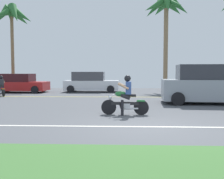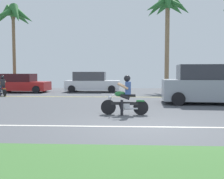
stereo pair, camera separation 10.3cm
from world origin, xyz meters
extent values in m
cube|color=#4C4F54|center=(0.00, 3.00, -0.02)|extent=(56.00, 30.00, 0.04)
cube|color=silver|center=(0.00, -0.08, 0.00)|extent=(50.40, 0.12, 0.01)
cube|color=yellow|center=(0.00, 8.92, 0.00)|extent=(50.40, 0.12, 0.01)
cylinder|color=black|center=(-1.36, 2.06, 0.28)|extent=(0.56, 0.11, 0.56)
cylinder|color=black|center=(-0.15, 2.02, 0.28)|extent=(0.56, 0.11, 0.56)
cylinder|color=#B7BAC1|center=(-1.26, 2.06, 0.51)|extent=(0.25, 0.06, 0.49)
cube|color=black|center=(-0.75, 2.04, 0.43)|extent=(1.02, 0.13, 0.11)
cube|color=#B7BAC1|center=(-0.71, 2.04, 0.32)|extent=(0.30, 0.20, 0.22)
ellipsoid|color=#236B33|center=(-0.92, 2.05, 0.78)|extent=(0.41, 0.22, 0.20)
cube|color=black|center=(-0.57, 2.03, 0.72)|extent=(0.45, 0.22, 0.09)
cube|color=#236B33|center=(-0.17, 2.02, 0.53)|extent=(0.30, 0.16, 0.06)
cylinder|color=#B7BAC1|center=(-1.19, 2.06, 0.74)|extent=(0.06, 0.58, 0.03)
sphere|color=#B7BAC1|center=(-1.30, 2.06, 0.63)|extent=(0.13, 0.13, 0.13)
cylinder|color=#B7BAC1|center=(-0.50, 1.92, 0.25)|extent=(0.47, 0.08, 0.06)
cube|color=#334C8C|center=(-0.62, 2.04, 1.00)|extent=(0.22, 0.31, 0.46)
sphere|color=black|center=(-0.66, 2.04, 1.36)|extent=(0.24, 0.24, 0.24)
cylinder|color=black|center=(-0.73, 2.13, 0.68)|extent=(0.38, 0.14, 0.23)
cylinder|color=black|center=(-0.74, 1.95, 0.68)|extent=(0.38, 0.14, 0.23)
cylinder|color=black|center=(-0.85, 1.91, 0.28)|extent=(0.11, 0.11, 0.57)
cylinder|color=black|center=(-0.88, 2.16, 0.25)|extent=(0.19, 0.11, 0.31)
cylinder|color=tan|center=(-0.80, 2.23, 1.07)|extent=(0.42, 0.10, 0.26)
cylinder|color=tan|center=(-0.82, 1.86, 1.07)|extent=(0.42, 0.10, 0.26)
cube|color=#8C939E|center=(3.55, 5.67, 0.69)|extent=(4.85, 2.36, 1.03)
cube|color=#2D2F36|center=(3.64, 5.67, 1.58)|extent=(3.52, 1.98, 0.75)
cylinder|color=black|center=(1.93, 6.80, 0.32)|extent=(0.66, 0.27, 0.64)
cylinder|color=black|center=(1.78, 4.80, 0.32)|extent=(0.66, 0.27, 0.64)
cube|color=#AD1E1E|center=(-8.82, 12.43, 0.49)|extent=(4.26, 1.99, 0.67)
cube|color=#351116|center=(-9.07, 12.44, 1.14)|extent=(2.49, 1.66, 0.62)
cylinder|color=black|center=(-7.35, 11.46, 0.28)|extent=(0.57, 0.20, 0.56)
cylinder|color=black|center=(-10.28, 13.40, 0.28)|extent=(0.57, 0.20, 0.56)
cylinder|color=black|center=(-7.27, 13.27, 0.28)|extent=(0.57, 0.20, 0.56)
cube|color=silver|center=(-3.30, 13.13, 0.53)|extent=(4.31, 1.79, 0.75)
cube|color=#414147|center=(-3.55, 13.13, 1.25)|extent=(2.50, 1.52, 0.69)
cylinder|color=black|center=(-4.85, 12.29, 0.28)|extent=(0.56, 0.19, 0.56)
cylinder|color=black|center=(-1.76, 12.25, 0.28)|extent=(0.56, 0.19, 0.56)
cylinder|color=black|center=(-4.83, 14.02, 0.28)|extent=(0.56, 0.19, 0.56)
cylinder|color=black|center=(-1.74, 13.98, 0.28)|extent=(0.56, 0.19, 0.56)
cylinder|color=brown|center=(-10.31, 14.60, 3.30)|extent=(0.27, 0.27, 6.60)
sphere|color=#28662D|center=(-10.31, 14.60, 6.60)|extent=(0.70, 0.70, 0.70)
cone|color=#28662D|center=(-9.40, 14.49, 6.37)|extent=(2.18, 0.99, 1.72)
cone|color=#28662D|center=(-9.92, 15.43, 6.37)|extent=(1.58, 2.25, 1.55)
cone|color=#28662D|center=(-10.68, 15.44, 6.37)|extent=(1.54, 2.27, 1.52)
cone|color=#28662D|center=(-11.22, 14.66, 6.37)|extent=(1.99, 0.86, 1.96)
cone|color=#28662D|center=(-10.67, 13.76, 6.37)|extent=(1.52, 2.27, 1.51)
cone|color=#28662D|center=(-9.74, 13.88, 6.37)|extent=(1.79, 1.99, 1.96)
cylinder|color=#846B4C|center=(2.94, 15.75, 3.78)|extent=(0.38, 0.38, 7.56)
sphere|color=#28662D|center=(2.94, 15.75, 7.56)|extent=(0.99, 0.99, 0.99)
cone|color=#28662D|center=(3.92, 15.60, 7.32)|extent=(2.28, 1.11, 2.04)
cone|color=#28662D|center=(3.70, 16.39, 7.32)|extent=(2.29, 2.12, 1.60)
cone|color=#28662D|center=(2.58, 16.67, 7.32)|extent=(1.59, 2.47, 1.50)
cone|color=#28662D|center=(2.05, 16.19, 7.32)|extent=(2.30, 1.68, 2.05)
cone|color=#28662D|center=(1.99, 15.46, 7.32)|extent=(2.46, 1.44, 1.70)
cone|color=#28662D|center=(2.89, 14.76, 7.32)|extent=(0.91, 2.14, 2.14)
cone|color=#28662D|center=(3.40, 14.87, 7.32)|extent=(1.79, 2.44, 1.50)
cylinder|color=black|center=(-9.30, 9.86, 0.26)|extent=(0.39, 0.44, 0.51)
cylinder|color=black|center=(-8.59, 9.01, 0.26)|extent=(0.39, 0.44, 0.51)
cylinder|color=#B7BAC1|center=(-9.25, 9.79, 0.47)|extent=(0.18, 0.20, 0.44)
cube|color=black|center=(-8.95, 9.44, 0.39)|extent=(0.66, 0.77, 0.10)
cube|color=#B7BAC1|center=(-8.92, 9.40, 0.29)|extent=(0.30, 0.32, 0.20)
ellipsoid|color=#B76614|center=(-9.04, 9.55, 0.71)|extent=(0.37, 0.20, 0.19)
cube|color=black|center=(-8.84, 9.30, 0.66)|extent=(0.40, 0.43, 0.08)
cube|color=#B76614|center=(-8.60, 9.02, 0.48)|extent=(0.28, 0.30, 0.05)
cylinder|color=#B7BAC1|center=(-9.20, 9.74, 0.68)|extent=(0.42, 0.36, 0.03)
sphere|color=#B7BAC1|center=(-9.27, 9.82, 0.57)|extent=(0.12, 0.12, 0.12)
cylinder|color=#B7BAC1|center=(-8.87, 9.19, 0.23)|extent=(0.32, 0.36, 0.06)
cube|color=#2D2D33|center=(-8.87, 9.34, 0.92)|extent=(0.33, 0.32, 0.43)
sphere|color=black|center=(-8.89, 9.37, 1.24)|extent=(0.22, 0.22, 0.22)
cylinder|color=#2D334C|center=(-8.87, 9.48, 0.62)|extent=(0.30, 0.33, 0.21)
cylinder|color=#2D334C|center=(-9.00, 9.37, 0.62)|extent=(0.30, 0.33, 0.21)
cylinder|color=#2D334C|center=(-9.09, 9.42, 0.26)|extent=(0.13, 0.13, 0.52)
cylinder|color=#2D334C|center=(-8.94, 9.59, 0.23)|extent=(0.18, 0.19, 0.29)
cylinder|color=tan|center=(-8.85, 9.58, 0.98)|extent=(0.31, 0.34, 0.24)
camera|label=1|loc=(-0.84, -7.61, 1.60)|focal=41.91mm
camera|label=2|loc=(-0.74, -7.61, 1.60)|focal=41.91mm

